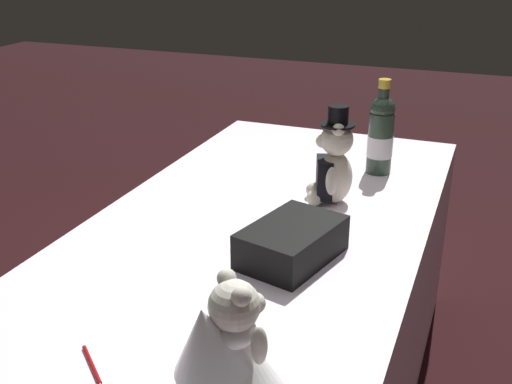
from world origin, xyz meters
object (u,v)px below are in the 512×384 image
(teddy_bear_bride, at_px, (227,345))
(gift_case_black, at_px, (292,242))
(teddy_bear_groom, at_px, (333,165))
(champagne_bottle, at_px, (381,134))
(signing_pen, at_px, (92,366))

(teddy_bear_bride, distance_m, gift_case_black, 0.52)
(teddy_bear_groom, bearing_deg, champagne_bottle, 164.83)
(teddy_bear_bride, distance_m, signing_pen, 0.28)
(signing_pen, bearing_deg, teddy_bear_bride, 98.02)
(gift_case_black, bearing_deg, teddy_bear_bride, 5.51)
(teddy_bear_groom, distance_m, champagne_bottle, 0.32)
(signing_pen, bearing_deg, teddy_bear_groom, 167.20)
(teddy_bear_bride, bearing_deg, gift_case_black, -174.49)
(teddy_bear_bride, relative_size, signing_pen, 2.31)
(champagne_bottle, distance_m, signing_pen, 1.29)
(teddy_bear_groom, relative_size, gift_case_black, 0.98)
(champagne_bottle, xyz_separation_m, gift_case_black, (0.70, -0.08, -0.09))
(teddy_bear_bride, relative_size, gift_case_black, 0.77)
(signing_pen, bearing_deg, champagne_bottle, 166.61)
(teddy_bear_groom, height_order, teddy_bear_bride, teddy_bear_groom)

